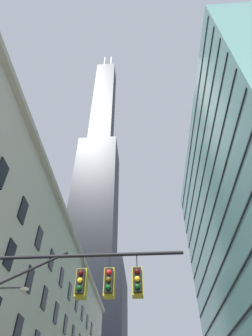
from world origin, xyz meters
name	(u,v)px	position (x,y,z in m)	size (l,w,h in m)	color
dark_skyscraper	(93,228)	(-21.58, 98.84, 66.87)	(27.95, 27.95, 222.72)	black
traffic_signal_mast	(68,301)	(-3.14, 2.97, 5.48)	(7.86, 0.63, 7.28)	black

